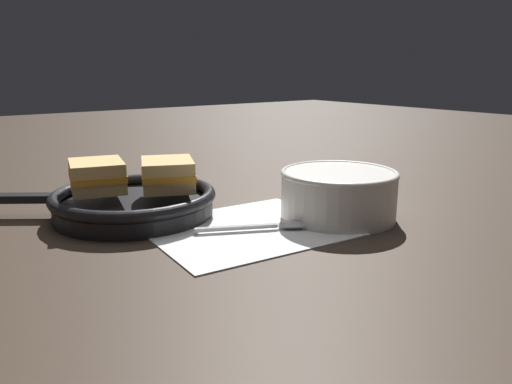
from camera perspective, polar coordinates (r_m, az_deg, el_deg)
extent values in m
plane|color=#382B21|center=(0.77, -1.11, -2.87)|extent=(4.00, 4.00, 0.00)
cube|color=white|center=(0.71, -1.20, -4.17)|extent=(0.28, 0.25, 0.00)
cylinder|color=silver|center=(0.77, 9.39, -0.32)|extent=(0.17, 0.17, 0.07)
cylinder|color=orange|center=(0.77, 9.46, 1.35)|extent=(0.15, 0.15, 0.01)
torus|color=silver|center=(0.76, 9.49, 2.15)|extent=(0.18, 0.18, 0.01)
cube|color=#B7B7BC|center=(0.70, -2.26, -4.10)|extent=(0.11, 0.06, 0.01)
ellipsoid|color=#B7B7BC|center=(0.71, 4.56, -3.69)|extent=(0.06, 0.05, 0.01)
cylinder|color=black|center=(0.80, -13.69, -1.84)|extent=(0.24, 0.24, 0.02)
torus|color=black|center=(0.79, -13.78, -0.38)|extent=(0.25, 0.25, 0.02)
cube|color=black|center=(0.85, -25.41, -0.64)|extent=(0.10, 0.08, 0.01)
cube|color=#DBB26B|center=(0.78, -10.02, 1.00)|extent=(0.11, 0.11, 0.02)
cube|color=orange|center=(0.78, -10.06, 2.00)|extent=(0.11, 0.12, 0.01)
cube|color=#DBB26B|center=(0.78, -10.10, 3.01)|extent=(0.11, 0.11, 0.02)
cube|color=#DBB26B|center=(0.80, -17.63, 0.77)|extent=(0.10, 0.11, 0.02)
cube|color=orange|center=(0.79, -17.71, 1.76)|extent=(0.10, 0.11, 0.01)
cube|color=#DBB26B|center=(0.79, -17.78, 2.75)|extent=(0.10, 0.11, 0.02)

